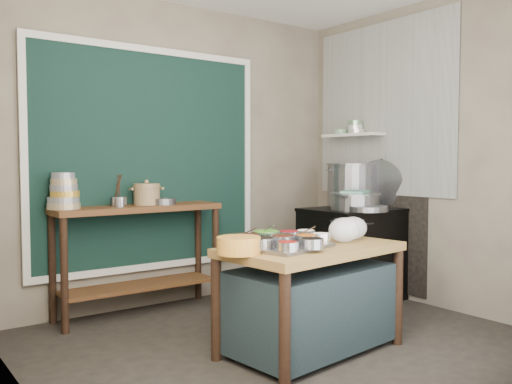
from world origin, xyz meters
TOP-DOWN VIEW (x-y plane):
  - floor at (0.00, 0.00)m, footprint 3.50×3.00m
  - back_wall at (0.00, 1.51)m, footprint 3.50×0.02m
  - left_wall at (-1.76, 0.00)m, footprint 0.02×3.00m
  - right_wall at (1.76, 0.00)m, footprint 0.02×3.00m
  - curtain_panel at (-0.35, 1.47)m, footprint 2.10×0.02m
  - curtain_frame at (-0.35, 1.46)m, footprint 2.22×0.03m
  - tile_panel at (1.74, 0.55)m, footprint 0.02×1.70m
  - soot_patch at (1.74, 0.65)m, footprint 0.01×1.30m
  - wall_shelf at (1.63, 0.85)m, footprint 0.22×0.70m
  - prep_table at (0.02, -0.30)m, footprint 1.32×0.85m
  - back_counter at (-0.55, 1.28)m, footprint 1.45×0.40m
  - stove_block at (1.35, 0.55)m, footprint 0.90×0.68m
  - stove_top at (1.35, 0.55)m, footprint 0.92×0.69m
  - condiment_tray at (-0.19, -0.31)m, footprint 0.65×0.53m
  - condiment_bowls at (-0.22, -0.29)m, footprint 0.67×0.54m
  - yellow_basin at (-0.58, -0.29)m, footprint 0.30×0.30m
  - saucepan at (0.64, -0.04)m, footprint 0.27×0.27m
  - plastic_bag_a at (0.31, -0.34)m, footprint 0.25×0.21m
  - plastic_bag_b at (0.46, -0.28)m, footprint 0.24×0.21m
  - bowl_stack at (-1.17, 1.31)m, footprint 0.26×0.26m
  - utensil_cup at (-0.73, 1.27)m, footprint 0.15×0.15m
  - ceramic_crock at (-0.45, 1.31)m, footprint 0.29×0.29m
  - wide_bowl at (-0.33, 1.25)m, footprint 0.22×0.22m
  - stock_pot at (1.53, 0.75)m, footprint 0.70×0.70m
  - pot_lid at (1.66, 0.51)m, footprint 0.28×0.49m
  - steamer at (1.22, 0.42)m, footprint 0.62×0.62m
  - green_cloth at (1.22, 0.42)m, footprint 0.34×0.31m
  - shallow_pan at (1.21, 0.26)m, footprint 0.45×0.45m
  - shelf_bowl_stack at (1.63, 0.81)m, footprint 0.16×0.16m
  - shelf_bowl_green at (1.63, 1.02)m, footprint 0.16×0.16m

SIDE VIEW (x-z plane):
  - floor at x=0.00m, z-range -0.02..0.00m
  - prep_table at x=0.02m, z-range 0.00..0.75m
  - stove_block at x=1.35m, z-range 0.00..0.85m
  - back_counter at x=-0.55m, z-range 0.00..0.95m
  - soot_patch at x=1.74m, z-range 0.05..1.35m
  - condiment_tray at x=-0.19m, z-range 0.75..0.78m
  - yellow_basin at x=-0.58m, z-range 0.75..0.86m
  - condiment_bowls at x=-0.22m, z-range 0.77..0.85m
  - saucepan at x=0.64m, z-range 0.75..0.87m
  - plastic_bag_b at x=0.46m, z-range 0.75..0.92m
  - plastic_bag_a at x=0.31m, z-range 0.75..0.93m
  - stove_top at x=1.35m, z-range 0.85..0.88m
  - shallow_pan at x=1.21m, z-range 0.88..0.93m
  - steamer at x=1.22m, z-range 0.88..1.04m
  - wide_bowl at x=-0.33m, z-range 0.95..1.00m
  - utensil_cup at x=-0.73m, z-range 0.95..1.03m
  - ceramic_crock at x=-0.45m, z-range 0.95..1.12m
  - green_cloth at x=1.22m, z-range 1.04..1.06m
  - bowl_stack at x=-1.17m, z-range 0.93..1.22m
  - stock_pot at x=1.53m, z-range 0.88..1.31m
  - pot_lid at x=1.66m, z-range 0.88..1.35m
  - curtain_panel at x=-0.35m, z-range 0.40..2.30m
  - curtain_frame at x=-0.35m, z-range 0.34..2.36m
  - back_wall at x=0.00m, z-range 0.00..2.80m
  - left_wall at x=-1.76m, z-range 0.00..2.80m
  - right_wall at x=1.76m, z-range 0.00..2.80m
  - wall_shelf at x=1.63m, z-range 1.59..1.61m
  - shelf_bowl_green at x=1.63m, z-range 1.61..1.67m
  - shelf_bowl_stack at x=1.63m, z-range 1.61..1.74m
  - tile_panel at x=1.74m, z-range 1.00..2.70m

